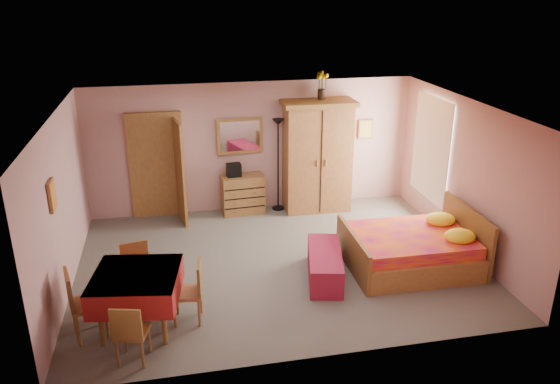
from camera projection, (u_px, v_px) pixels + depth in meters
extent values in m
plane|color=#66625A|center=(278.00, 263.00, 9.09)|extent=(6.50, 6.50, 0.00)
plane|color=brown|center=(278.00, 109.00, 8.16)|extent=(6.50, 6.50, 0.00)
cube|color=tan|center=(253.00, 147.00, 10.91)|extent=(6.50, 0.10, 2.60)
cube|color=tan|center=(321.00, 265.00, 6.34)|extent=(6.50, 0.10, 2.60)
cube|color=tan|center=(61.00, 206.00, 8.01)|extent=(0.10, 5.00, 2.60)
cube|color=tan|center=(465.00, 176.00, 9.24)|extent=(0.10, 5.00, 2.60)
cube|color=#9E6B35|center=(157.00, 166.00, 10.62)|extent=(1.06, 0.12, 2.15)
cube|color=white|center=(432.00, 148.00, 10.28)|extent=(0.08, 1.40, 1.95)
cube|color=orange|center=(52.00, 195.00, 7.32)|extent=(0.04, 0.32, 0.42)
cube|color=#D8BF59|center=(365.00, 129.00, 11.24)|extent=(0.30, 0.04, 0.40)
cube|color=brown|center=(243.00, 194.00, 10.96)|extent=(0.86, 0.47, 0.79)
cube|color=silver|center=(240.00, 136.00, 10.74)|extent=(0.91, 0.09, 0.72)
cube|color=black|center=(234.00, 170.00, 10.75)|extent=(0.29, 0.22, 0.26)
cube|color=black|center=(278.00, 165.00, 10.94)|extent=(0.26, 0.26, 1.89)
cube|color=#9C6235|center=(317.00, 156.00, 10.90)|extent=(1.44, 0.76, 2.25)
cube|color=yellow|center=(322.00, 85.00, 10.52)|extent=(0.22, 0.22, 0.54)
cube|color=#BE1254|center=(411.00, 240.00, 8.84)|extent=(2.08, 1.65, 0.95)
cube|color=maroon|center=(325.00, 265.00, 8.56)|extent=(0.79, 1.43, 0.45)
cube|color=maroon|center=(138.00, 300.00, 7.27)|extent=(1.27, 1.27, 0.81)
cube|color=olive|center=(132.00, 331.00, 6.62)|extent=(0.46, 0.46, 0.83)
cube|color=#B06E3B|center=(138.00, 274.00, 7.86)|extent=(0.47, 0.47, 0.87)
cube|color=#AA7339|center=(88.00, 303.00, 7.07)|extent=(0.54, 0.54, 0.97)
cube|color=#A56638|center=(187.00, 292.00, 7.40)|extent=(0.45, 0.45, 0.88)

